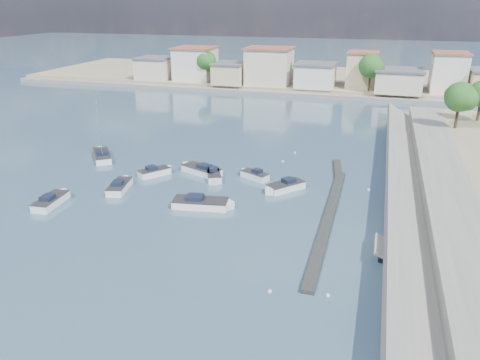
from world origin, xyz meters
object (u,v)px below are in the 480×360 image
Objects in this scene: motorboat_b at (156,172)px; motorboat_a at (52,201)px; motorboat_c at (200,170)px; motorboat_h at (204,204)px; sailboat at (102,155)px; motorboat_g at (214,176)px; motorboat_f at (254,175)px; motorboat_e at (120,186)px; motorboat_d at (284,187)px.

motorboat_a is at bearing -120.46° from motorboat_b.
motorboat_h is (4.10, -9.46, -0.00)m from motorboat_c.
motorboat_c is 14.88m from sailboat.
motorboat_g is at bearing 40.52° from motorboat_a.
sailboat is at bearing 176.18° from motorboat_f.
motorboat_b is at bearing -174.36° from motorboat_g.
motorboat_f is (13.48, 7.75, -0.00)m from motorboat_e.
motorboat_d and motorboat_e have the same top height.
motorboat_b is 5.63m from motorboat_e.
sailboat is at bearing 131.58° from motorboat_e.
sailboat is (-14.80, 1.56, 0.04)m from motorboat_c.
motorboat_g is (9.02, 6.07, 0.00)m from motorboat_e.
motorboat_b is 0.80× the size of motorboat_e.
motorboat_d is at bearing -32.72° from motorboat_f.
motorboat_a is 15.26m from sailboat.
motorboat_d is 1.05× the size of motorboat_g.
motorboat_e is (-6.64, -7.63, -0.00)m from motorboat_c.
motorboat_b is at bearing 141.33° from motorboat_h.
motorboat_d is at bearing 44.63° from motorboat_h.
motorboat_b is 1.04× the size of motorboat_f.
motorboat_f is at bearing 29.88° from motorboat_e.
motorboat_g is at bearing -159.35° from motorboat_f.
motorboat_d is (22.41, 10.71, -0.00)m from motorboat_a.
motorboat_d is 5.01m from motorboat_f.
motorboat_e is at bearing -164.10° from motorboat_d.
motorboat_c is at bearing 146.63° from motorboat_g.
motorboat_e is 10.89m from motorboat_h.
sailboat reaches higher than motorboat_f.
motorboat_f is (18.20, 13.42, -0.00)m from motorboat_a.
sailboat is at bearing 170.87° from motorboat_d.
motorboat_g is at bearing -10.32° from sailboat.
sailboat is (-18.90, 11.02, 0.04)m from motorboat_h.
sailboat reaches higher than motorboat_a.
sailboat is (-17.17, 3.13, 0.04)m from motorboat_g.
motorboat_g is (13.73, 11.73, 0.00)m from motorboat_a.
motorboat_g is 17.46m from sailboat.
motorboat_a is 15.92m from motorboat_h.
motorboat_e is 12.29m from sailboat.
sailboat reaches higher than motorboat_g.
motorboat_f is (6.84, 0.12, -0.00)m from motorboat_c.
motorboat_f is at bearing 74.01° from motorboat_h.
motorboat_d is at bearing -9.13° from sailboat.
motorboat_h is (8.97, -7.18, 0.00)m from motorboat_b.
motorboat_h is at bearing -9.67° from motorboat_e.
motorboat_g is (7.25, 0.72, 0.00)m from motorboat_b.
motorboat_e is 1.14× the size of motorboat_g.
motorboat_c is 2.84m from motorboat_g.
sailboat reaches higher than motorboat_h.
motorboat_c is at bearing 25.08° from motorboat_b.
motorboat_b and motorboat_c have the same top height.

